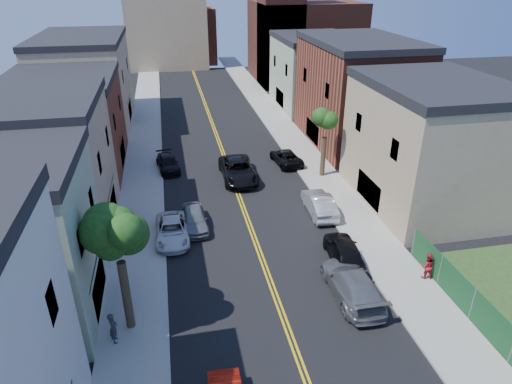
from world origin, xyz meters
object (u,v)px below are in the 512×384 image
dark_car_right_far (286,157)px  black_suv_lane (238,170)px  grey_car_left (194,219)px  black_car_right (344,251)px  silver_car_right (319,204)px  pedestrian_right (427,266)px  white_pickup (172,231)px  pedestrian_left (113,328)px  black_car_left (168,163)px  grey_car_right (352,284)px

dark_car_right_far → black_suv_lane: black_suv_lane is taller
grey_car_left → dark_car_right_far: grey_car_left is taller
grey_car_left → black_car_right: bearing=-36.0°
silver_car_right → pedestrian_right: bearing=113.8°
black_suv_lane → white_pickup: bearing=-125.0°
grey_car_left → pedestrian_left: 11.37m
white_pickup → silver_car_right: (11.00, 1.50, 0.12)m
white_pickup → black_suv_lane: 10.60m
white_pickup → black_car_right: black_car_right is taller
grey_car_left → black_car_left: bearing=96.6°
black_car_left → dark_car_right_far: (11.00, -0.70, 0.00)m
white_pickup → grey_car_left: size_ratio=1.13×
black_car_left → black_suv_lane: black_suv_lane is taller
white_pickup → silver_car_right: bearing=8.5°
black_car_right → pedestrian_right: (4.10, -2.66, 0.19)m
white_pickup → silver_car_right: 11.10m
white_pickup → pedestrian_right: size_ratio=2.85×
black_suv_lane → pedestrian_right: size_ratio=3.64×
white_pickup → pedestrian_left: pedestrian_left is taller
black_car_left → silver_car_right: 15.21m
black_car_left → silver_car_right: silver_car_right is taller
pedestrian_right → white_pickup: bearing=-13.6°
black_car_left → dark_car_right_far: 11.02m
silver_car_right → black_suv_lane: (-5.00, 7.24, 0.06)m
black_car_right → pedestrian_left: (-13.61, -4.30, 0.21)m
black_car_right → pedestrian_right: size_ratio=2.78×
black_car_right → pedestrian_left: 14.28m
black_car_right → black_car_left: bearing=-51.7°
pedestrian_right → pedestrian_left: bearing=18.8°
black_suv_lane → pedestrian_right: (8.60, -16.24, 0.14)m
grey_car_right → dark_car_right_far: (1.28, 19.34, -0.18)m
silver_car_right → pedestrian_right: (3.60, -9.00, 0.20)m
white_pickup → pedestrian_right: pedestrian_right is taller
black_car_right → pedestrian_right: bearing=153.4°
black_car_left → pedestrian_left: (-3.11, -21.14, 0.37)m
pedestrian_left → pedestrian_right: pedestrian_left is taller
pedestrian_left → grey_car_left: bearing=-31.9°
dark_car_right_far → black_suv_lane: (-5.00, -2.56, 0.22)m
grey_car_right → black_car_right: grey_car_right is taller
white_pickup → black_suv_lane: (6.00, 8.74, 0.19)m
dark_car_right_far → pedestrian_left: bearing=49.1°
white_pickup → pedestrian_right: 16.42m
dark_car_right_far → pedestrian_left: (-14.11, -20.44, 0.37)m
black_car_right → white_pickup: bearing=-18.4°
grey_car_right → black_suv_lane: (-3.72, 16.78, 0.03)m
silver_car_right → white_pickup: bearing=9.7°
grey_car_right → black_car_right: (0.79, 3.20, -0.02)m
white_pickup → dark_car_right_far: bearing=46.5°
white_pickup → grey_car_right: grey_car_right is taller
black_car_left → black_car_right: (10.50, -16.84, 0.17)m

